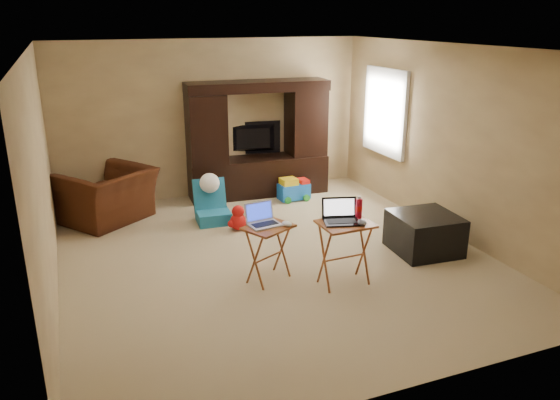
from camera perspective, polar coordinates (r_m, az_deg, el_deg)
name	(u,v)px	position (r m, az deg, el deg)	size (l,w,h in m)	color
floor	(274,256)	(6.79, -0.62, -5.90)	(5.50, 5.50, 0.00)	#D0B890
ceiling	(273,47)	(6.18, -0.71, 15.66)	(5.50, 5.50, 0.00)	silver
wall_back	(213,119)	(8.94, -7.05, 8.40)	(5.00, 5.00, 0.00)	tan
wall_front	(410,246)	(4.06, 13.42, -4.73)	(5.00, 5.00, 0.00)	tan
wall_left	(42,181)	(5.99, -23.62, 1.83)	(5.50, 5.50, 0.00)	tan
wall_right	(450,141)	(7.61, 17.30, 5.89)	(5.50, 5.50, 0.00)	tan
window_pane	(386,112)	(8.81, 11.02, 9.04)	(1.20, 1.20, 0.00)	white
window_frame	(385,112)	(8.80, 10.91, 9.03)	(0.06, 1.14, 1.34)	white
entertainment_center	(258,139)	(8.89, -2.34, 6.37)	(2.27, 0.57, 1.86)	black
television	(253,139)	(9.11, -2.80, 6.41)	(0.94, 0.12, 0.54)	black
recliner	(108,196)	(8.20, -17.55, 0.42)	(1.16, 1.01, 0.75)	#4A250F
child_rocker	(213,202)	(7.83, -7.04, -0.21)	(0.46, 0.53, 0.62)	#1B6F99
plush_toy	(238,217)	(7.57, -4.39, -1.83)	(0.32, 0.27, 0.36)	red
push_toy	(294,189)	(8.78, 1.46, 1.21)	(0.50, 0.36, 0.38)	blue
ottoman	(424,233)	(7.08, 14.85, -3.36)	(0.76, 0.76, 0.49)	black
tray_table_left	(269,253)	(6.09, -1.20, -5.59)	(0.50, 0.40, 0.65)	#954B24
tray_table_right	(344,254)	(6.03, 6.75, -5.58)	(0.56, 0.44, 0.72)	#AC5B29
laptop_left	(265,215)	(5.93, -1.60, -1.61)	(0.34, 0.28, 0.24)	silver
laptop_right	(342,212)	(5.85, 6.49, -1.27)	(0.38, 0.31, 0.24)	black
mouse_left	(287,224)	(5.95, 0.73, -2.49)	(0.08, 0.13, 0.05)	white
mouse_right	(362,222)	(5.84, 8.57, -2.32)	(0.09, 0.15, 0.06)	#3A3A3E
water_bottle	(359,208)	(6.01, 8.24, -0.88)	(0.07, 0.07, 0.22)	#B70B21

